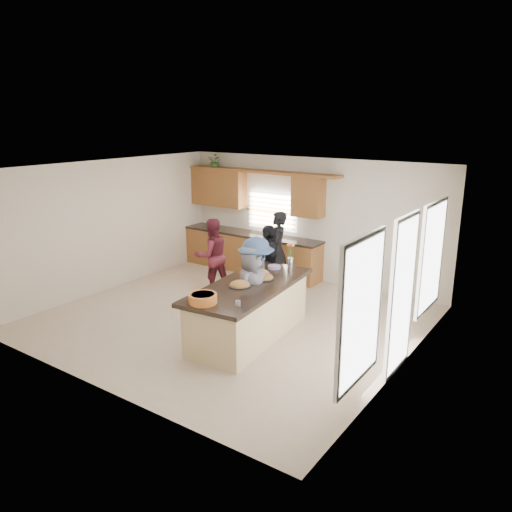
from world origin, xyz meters
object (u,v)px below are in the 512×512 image
Objects in this scene: island at (249,312)px; woman_left_back at (277,250)px; woman_right_back at (256,285)px; woman_right_front at (252,289)px; salad_bowl at (203,298)px; woman_left_mid at (212,255)px; woman_left_front at (269,265)px.

island is 2.64m from woman_left_back.
woman_right_back reaches higher than island.
woman_right_front is (0.91, -2.25, -0.06)m from woman_left_back.
salad_bowl reaches higher than island.
salad_bowl is 1.41m from woman_right_back.
woman_left_mid is at bearing 127.24° from salad_bowl.
woman_left_front is (1.39, 0.09, 0.01)m from woman_left_mid.
woman_left_front is 1.02× the size of woman_right_front.
woman_right_back reaches higher than woman_right_front.
salad_bowl is at bearing -98.93° from island.
woman_left_front is 0.96× the size of woman_right_back.
woman_left_front reaches higher than woman_left_mid.
woman_left_back is 1.07× the size of woman_left_mid.
woman_left_back is at bearing 104.44° from salad_bowl.
woman_right_front is at bearing -22.44° from woman_left_front.
woman_left_mid is at bearing 138.65° from island.
island is 1.75× the size of woman_left_mid.
salad_bowl is 0.26× the size of woman_right_back.
salad_bowl is at bearing 64.69° from woman_left_mid.
woman_left_back is at bearing -6.51° from woman_right_back.
woman_right_front is (-0.07, 0.18, 0.34)m from island.
island is at bearing 162.38° from woman_right_back.
woman_right_back is (-0.06, 0.29, 0.39)m from island.
woman_left_back is at bearing 106.30° from island.
salad_bowl is 0.27× the size of woman_right_front.
woman_right_back is (0.91, -2.14, -0.01)m from woman_left_back.
woman_left_back reaches higher than woman_left_front.
woman_right_back reaches higher than woman_left_front.
island is 1.64× the size of woman_left_back.
woman_left_back is at bearing 157.11° from woman_left_front.
woman_left_front is (-0.56, 2.65, -0.22)m from salad_bowl.
salad_bowl is 3.22m from woman_left_mid.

